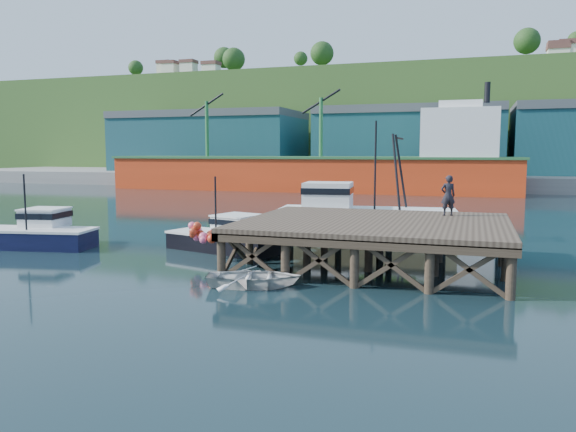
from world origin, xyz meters
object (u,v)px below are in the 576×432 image
at_px(trawler, 363,215).
at_px(dockworker, 448,195).
at_px(boat_navy, 37,232).
at_px(dinghy, 254,277).
at_px(boat_black, 227,237).

bearing_deg(trawler, dockworker, -49.71).
distance_m(boat_navy, dockworker, 22.34).
relative_size(boat_navy, dinghy, 1.86).
bearing_deg(dockworker, boat_navy, -10.14).
xyz_separation_m(boat_black, trawler, (6.18, 6.32, 0.73)).
bearing_deg(boat_navy, boat_black, 2.77).
height_order(trawler, dinghy, trawler).
height_order(boat_navy, trawler, trawler).
bearing_deg(dinghy, trawler, -23.96).
relative_size(dinghy, dockworker, 1.84).
bearing_deg(dinghy, boat_navy, 55.21).
height_order(boat_navy, boat_black, boat_navy).
distance_m(trawler, dinghy, 13.78).
xyz_separation_m(boat_navy, dockworker, (21.87, 3.95, 2.31)).
xyz_separation_m(trawler, dockworker, (5.18, -4.82, 1.66)).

